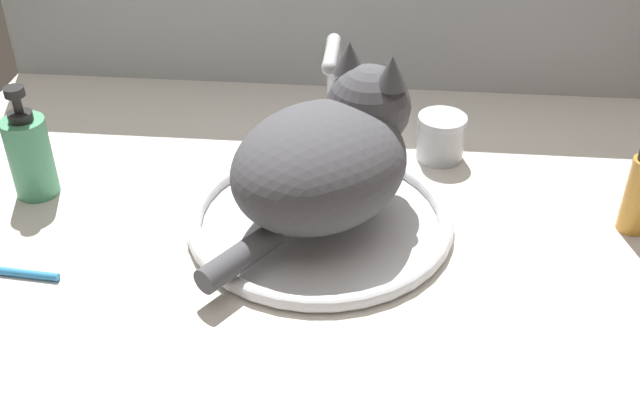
% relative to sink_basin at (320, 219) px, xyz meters
% --- Properties ---
extents(countertop, '(1.12, 0.76, 0.03)m').
position_rel_sink_basin_xyz_m(countertop, '(-0.03, 0.03, -0.02)').
color(countertop, silver).
rests_on(countertop, ground).
extents(sink_basin, '(0.35, 0.35, 0.02)m').
position_rel_sink_basin_xyz_m(sink_basin, '(0.00, 0.00, 0.00)').
color(sink_basin, white).
rests_on(sink_basin, countertop).
extents(faucet, '(0.19, 0.12, 0.18)m').
position_rel_sink_basin_xyz_m(faucet, '(-0.00, 0.21, 0.06)').
color(faucet, silver).
rests_on(faucet, countertop).
extents(cat, '(0.31, 0.34, 0.20)m').
position_rel_sink_basin_xyz_m(cat, '(0.01, 0.02, 0.09)').
color(cat, '#4C4C51').
rests_on(cat, sink_basin).
extents(metal_jar, '(0.07, 0.07, 0.07)m').
position_rel_sink_basin_xyz_m(metal_jar, '(0.16, 0.19, 0.03)').
color(metal_jar, '#B2B5BA').
rests_on(metal_jar, countertop).
extents(soap_pump_bottle, '(0.06, 0.06, 0.16)m').
position_rel_sink_basin_xyz_m(soap_pump_bottle, '(-0.40, 0.04, 0.05)').
color(soap_pump_bottle, '#4C9E70').
rests_on(soap_pump_bottle, countertop).
extents(amber_bottle, '(0.04, 0.04, 0.12)m').
position_rel_sink_basin_xyz_m(amber_bottle, '(0.41, 0.03, 0.05)').
color(amber_bottle, gold).
rests_on(amber_bottle, countertop).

